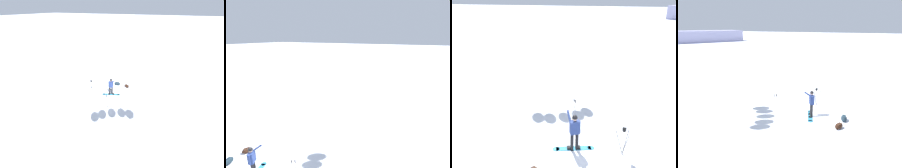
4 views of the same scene
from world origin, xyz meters
TOP-DOWN VIEW (x-y plane):
  - snowboarder at (0.13, 0.50)m, footprint 0.58×0.69m
  - gear_bag_large at (-1.90, 0.32)m, footprint 0.46×0.70m
  - gear_bag_small at (-1.84, 1.44)m, footprint 0.53×0.66m
  - ski_poles at (2.36, 1.11)m, footprint 0.32×0.30m

SIDE VIEW (x-z plane):
  - gear_bag_small at x=-1.84m, z-range 0.01..0.32m
  - gear_bag_large at x=-1.90m, z-range 0.01..0.35m
  - ski_poles at x=2.36m, z-range 0.20..1.53m
  - snowboarder at x=0.13m, z-range 0.17..1.88m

